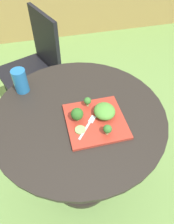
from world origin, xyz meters
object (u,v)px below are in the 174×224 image
object	(u,v)px
patio_chair	(36,61)
drinking_glass	(21,82)
fork	(89,125)
salad_plate	(96,121)

from	to	relation	value
patio_chair	drinking_glass	size ratio (longest dim) A/B	6.69
drinking_glass	fork	xyz separation A→B (m)	(0.29, -0.34, -0.04)
patio_chair	salad_plate	size ratio (longest dim) A/B	3.20
drinking_glass	fork	bearing A→B (deg)	-49.37
salad_plate	fork	bearing A→B (deg)	-149.52
patio_chair	fork	size ratio (longest dim) A/B	6.94
salad_plate	fork	distance (m)	0.05
drinking_glass	salad_plate	bearing A→B (deg)	-43.64
salad_plate	drinking_glass	world-z (taller)	drinking_glass
salad_plate	fork	size ratio (longest dim) A/B	2.16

